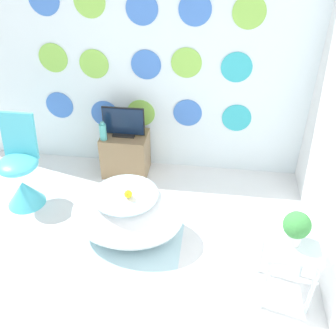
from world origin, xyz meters
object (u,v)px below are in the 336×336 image
Objects in this scene: tv at (123,123)px; potted_plant_left at (297,227)px; vase at (103,132)px; bathtub at (127,215)px; chair at (22,178)px.

tv is 1.66× the size of potted_plant_left.
potted_plant_left is at bearing -42.55° from tv.
vase is at bearing 143.11° from potted_plant_left.
bathtub is 1.06× the size of chair.
bathtub is at bearing -63.92° from vase.
chair is (-1.07, 0.32, 0.04)m from bathtub.
tv is at bearing 36.65° from chair.
tv is at bearing 103.48° from bathtub.
chair is 0.87m from vase.
bathtub is 1.03m from tv.
potted_plant_left is (1.25, -0.41, 0.42)m from bathtub.
vase reaches higher than bathtub.
vase is (-0.41, 0.84, 0.29)m from bathtub.
chair reaches higher than tv.
chair is at bearing -143.35° from tv.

